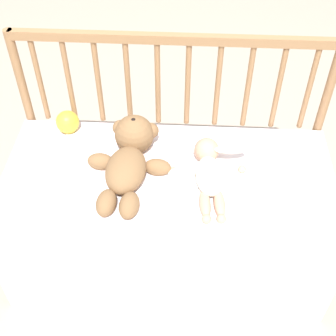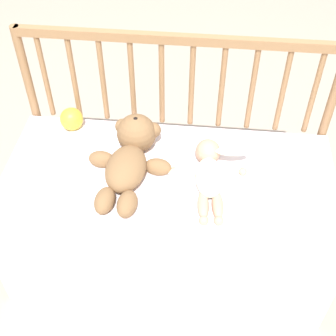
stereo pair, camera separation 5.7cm
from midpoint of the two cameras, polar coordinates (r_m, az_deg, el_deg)
name	(u,v)px [view 1 (the left image)]	position (r m, az deg, el deg)	size (l,w,h in m)	color
ground_plane	(168,251)	(2.17, -0.76, -10.04)	(12.00, 12.00, 0.00)	tan
crib_mattress	(168,217)	(1.97, -0.83, -6.06)	(1.28, 0.62, 0.49)	silver
crib_rail	(173,94)	(1.93, -0.29, 9.05)	(1.28, 0.04, 0.91)	#997047
blanket	(165,180)	(1.77, -1.34, -1.44)	(0.85, 0.55, 0.01)	white
teddy_bear	(129,157)	(1.78, -5.68, 1.39)	(0.33, 0.46, 0.16)	olive
baby	(209,171)	(1.75, 4.08, -0.44)	(0.31, 0.38, 0.10)	#EAEACC
toy_ball	(68,122)	(2.00, -12.95, 5.47)	(0.10, 0.10, 0.10)	yellow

